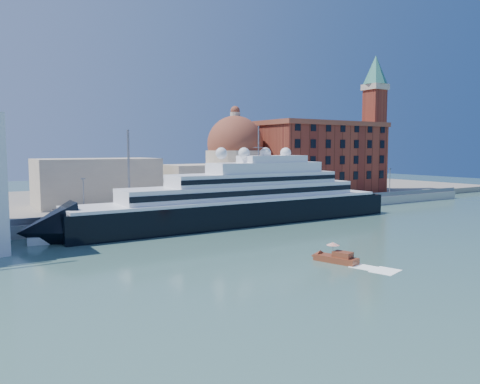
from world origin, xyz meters
TOP-DOWN VIEW (x-y plane):
  - ground at (0.00, 0.00)m, footprint 400.00×400.00m
  - quay at (0.00, 34.00)m, footprint 180.00×10.00m
  - land at (0.00, 75.00)m, footprint 260.00×72.00m
  - quay_fence at (0.00, 29.50)m, footprint 180.00×0.10m
  - superyacht at (-1.49, 23.00)m, footprint 84.38×11.70m
  - service_barge at (-35.53, 22.83)m, footprint 12.10×5.26m
  - water_taxi at (-5.38, -14.65)m, footprint 3.93×6.77m
  - warehouse at (52.00, 52.00)m, footprint 43.00×19.00m
  - campanile at (76.00, 52.00)m, footprint 8.40×8.40m
  - church at (6.39, 57.72)m, footprint 66.00×18.00m
  - lamp_posts at (-12.67, 32.27)m, footprint 120.80×2.40m

SIDE VIEW (x-z plane):
  - ground at x=0.00m, z-range 0.00..0.00m
  - water_taxi at x=-5.38m, z-range -0.79..2.26m
  - service_barge at x=-35.53m, z-range -0.56..2.08m
  - land at x=0.00m, z-range 0.00..2.00m
  - quay at x=0.00m, z-range 0.00..2.50m
  - quay_fence at x=0.00m, z-range 2.50..3.70m
  - superyacht at x=-1.49m, z-range -8.26..16.96m
  - lamp_posts at x=-12.67m, z-range 0.84..18.84m
  - church at x=6.39m, z-range -1.84..23.66m
  - warehouse at x=52.00m, z-range 2.16..25.41m
  - campanile at x=76.00m, z-range 5.26..52.26m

